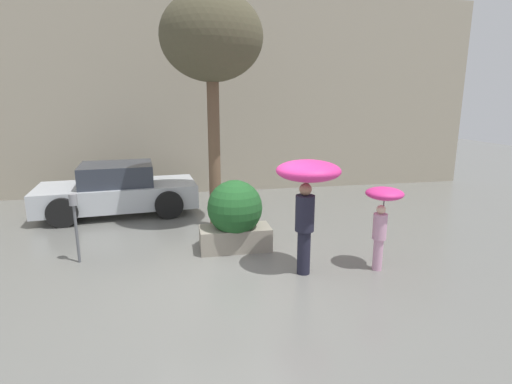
{
  "coord_description": "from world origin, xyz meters",
  "views": [
    {
      "loc": [
        -0.69,
        -6.09,
        2.89
      ],
      "look_at": [
        0.82,
        1.6,
        1.05
      ],
      "focal_mm": 28.0,
      "sensor_mm": 36.0,
      "label": 1
    }
  ],
  "objects": [
    {
      "name": "parked_car_near",
      "position": [
        -2.25,
        4.37,
        0.6
      ],
      "size": [
        4.02,
        2.24,
        1.28
      ],
      "rotation": [
        0.0,
        0.0,
        1.67
      ],
      "color": "#B7BCC1",
      "rests_on": "ground"
    },
    {
      "name": "planter_box",
      "position": [
        0.33,
        1.23,
        0.7
      ],
      "size": [
        1.37,
        1.06,
        1.38
      ],
      "color": "gray",
      "rests_on": "ground"
    },
    {
      "name": "person_adult",
      "position": [
        1.37,
        0.01,
        1.55
      ],
      "size": [
        1.07,
        1.07,
        1.91
      ],
      "rotation": [
        0.0,
        0.0,
        0.98
      ],
      "color": "#1E1E2D",
      "rests_on": "ground"
    },
    {
      "name": "ground_plane",
      "position": [
        0.0,
        0.0,
        0.0
      ],
      "size": [
        40.0,
        40.0,
        0.0
      ],
      "primitive_type": "plane",
      "color": "slate"
    },
    {
      "name": "street_tree",
      "position": [
        0.1,
        2.79,
        4.09
      ],
      "size": [
        2.17,
        2.17,
        5.08
      ],
      "color": "brown",
      "rests_on": "ground"
    },
    {
      "name": "parking_meter",
      "position": [
        -2.53,
        1.14,
        0.91
      ],
      "size": [
        0.14,
        0.14,
        1.27
      ],
      "color": "#595B60",
      "rests_on": "ground"
    },
    {
      "name": "building_facade",
      "position": [
        0.0,
        6.5,
        3.0
      ],
      "size": [
        18.0,
        0.3,
        6.0
      ],
      "color": "#9E937F",
      "rests_on": "ground"
    },
    {
      "name": "person_child",
      "position": [
        2.65,
        -0.15,
        1.09
      ],
      "size": [
        0.63,
        0.63,
        1.44
      ],
      "rotation": [
        0.0,
        0.0,
        0.7
      ],
      "color": "#D199B7",
      "rests_on": "ground"
    }
  ]
}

